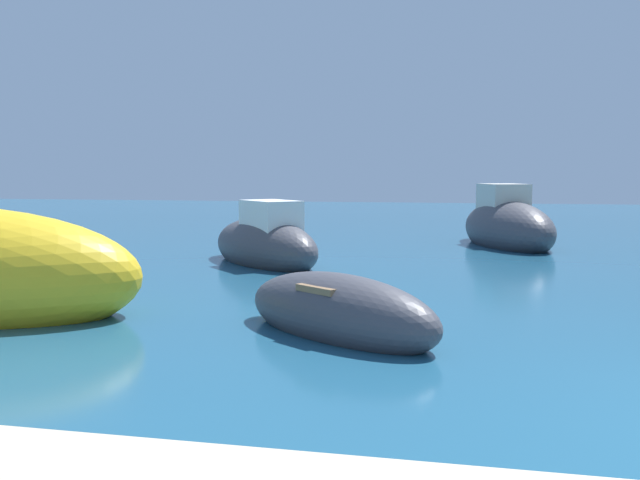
% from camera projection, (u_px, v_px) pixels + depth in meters
% --- Properties ---
extents(moored_boat_0, '(3.20, 4.85, 2.05)m').
position_uv_depth(moored_boat_0, '(507.00, 227.00, 18.97)').
color(moored_boat_0, '#3F3F47').
rests_on(moored_boat_0, ground).
extents(moored_boat_2, '(3.75, 3.81, 1.70)m').
position_uv_depth(moored_boat_2, '(265.00, 244.00, 15.23)').
color(moored_boat_2, '#3F3F47').
rests_on(moored_boat_2, ground).
extents(moored_boat_4, '(3.19, 2.71, 0.99)m').
position_uv_depth(moored_boat_4, '(339.00, 312.00, 8.59)').
color(moored_boat_4, '#3F3F47').
rests_on(moored_boat_4, ground).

